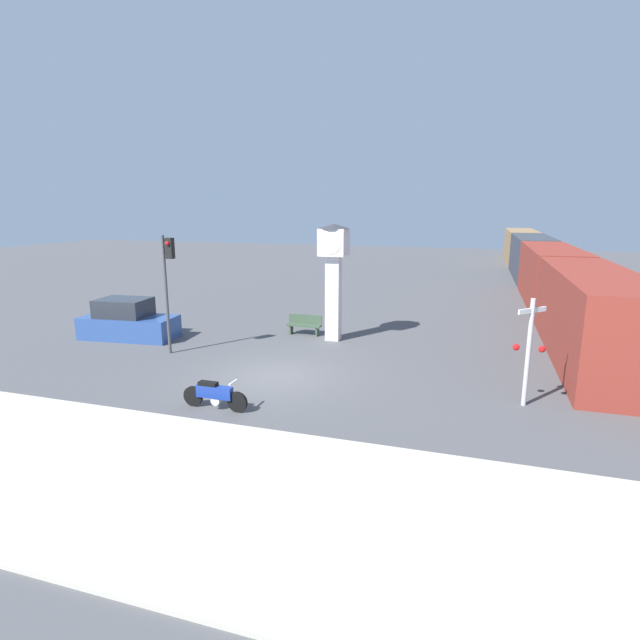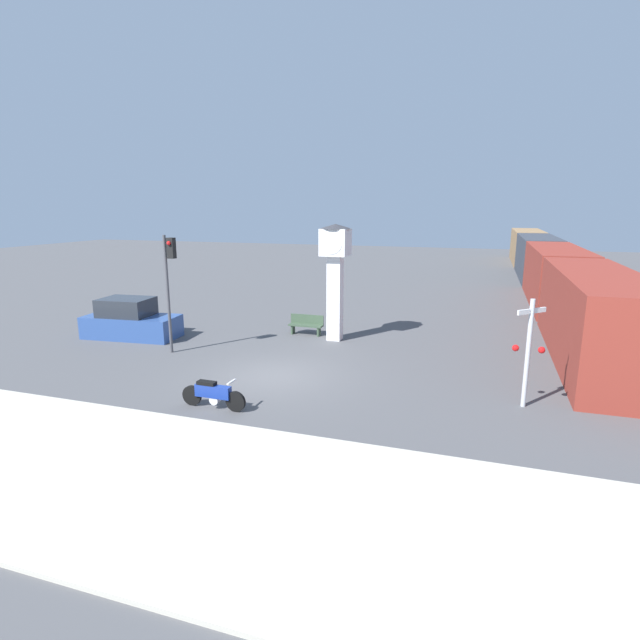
{
  "view_description": "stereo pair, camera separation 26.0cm",
  "coord_description": "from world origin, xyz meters",
  "px_view_note": "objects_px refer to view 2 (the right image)",
  "views": [
    {
      "loc": [
        6.51,
        -15.35,
        5.8
      ],
      "look_at": [
        1.32,
        1.18,
        1.87
      ],
      "focal_mm": 28.0,
      "sensor_mm": 36.0,
      "label": 1
    },
    {
      "loc": [
        6.75,
        -15.27,
        5.8
      ],
      "look_at": [
        1.32,
        1.18,
        1.87
      ],
      "focal_mm": 28.0,
      "sensor_mm": 36.0,
      "label": 2
    }
  ],
  "objects_px": {
    "clock_tower": "(335,264)",
    "parked_car": "(130,321)",
    "bench": "(306,324)",
    "motorcycle": "(213,394)",
    "railroad_crossing_signal": "(528,349)",
    "traffic_light": "(169,274)",
    "freight_train": "(545,265)"
  },
  "relations": [
    {
      "from": "clock_tower",
      "to": "parked_car",
      "type": "bearing_deg",
      "value": -164.27
    },
    {
      "from": "clock_tower",
      "to": "bench",
      "type": "xyz_separation_m",
      "value": [
        -1.52,
        0.47,
        -2.89
      ]
    },
    {
      "from": "clock_tower",
      "to": "bench",
      "type": "bearing_deg",
      "value": 163.0
    },
    {
      "from": "motorcycle",
      "to": "railroad_crossing_signal",
      "type": "distance_m",
      "value": 9.29
    },
    {
      "from": "traffic_light",
      "to": "clock_tower",
      "type": "bearing_deg",
      "value": 35.72
    },
    {
      "from": "freight_train",
      "to": "bench",
      "type": "relative_size",
      "value": 30.29
    },
    {
      "from": "railroad_crossing_signal",
      "to": "bench",
      "type": "distance_m",
      "value": 10.98
    },
    {
      "from": "traffic_light",
      "to": "railroad_crossing_signal",
      "type": "bearing_deg",
      "value": -6.85
    },
    {
      "from": "motorcycle",
      "to": "clock_tower",
      "type": "relative_size",
      "value": 0.41
    },
    {
      "from": "bench",
      "to": "clock_tower",
      "type": "bearing_deg",
      "value": -17.0
    },
    {
      "from": "clock_tower",
      "to": "traffic_light",
      "type": "bearing_deg",
      "value": -144.28
    },
    {
      "from": "motorcycle",
      "to": "traffic_light",
      "type": "xyz_separation_m",
      "value": [
        -4.45,
        4.59,
        2.8
      ]
    },
    {
      "from": "traffic_light",
      "to": "motorcycle",
      "type": "bearing_deg",
      "value": -45.85
    },
    {
      "from": "bench",
      "to": "parked_car",
      "type": "distance_m",
      "value": 7.98
    },
    {
      "from": "clock_tower",
      "to": "railroad_crossing_signal",
      "type": "xyz_separation_m",
      "value": [
        7.53,
        -5.61,
        -1.59
      ]
    },
    {
      "from": "motorcycle",
      "to": "railroad_crossing_signal",
      "type": "xyz_separation_m",
      "value": [
        8.69,
        3.01,
        1.35
      ]
    },
    {
      "from": "motorcycle",
      "to": "bench",
      "type": "relative_size",
      "value": 1.3
    },
    {
      "from": "motorcycle",
      "to": "railroad_crossing_signal",
      "type": "relative_size",
      "value": 0.64
    },
    {
      "from": "parked_car",
      "to": "railroad_crossing_signal",
      "type": "bearing_deg",
      "value": -16.09
    },
    {
      "from": "bench",
      "to": "parked_car",
      "type": "height_order",
      "value": "parked_car"
    },
    {
      "from": "motorcycle",
      "to": "freight_train",
      "type": "bearing_deg",
      "value": 68.1
    },
    {
      "from": "clock_tower",
      "to": "freight_train",
      "type": "height_order",
      "value": "clock_tower"
    },
    {
      "from": "clock_tower",
      "to": "parked_car",
      "type": "height_order",
      "value": "clock_tower"
    },
    {
      "from": "bench",
      "to": "traffic_light",
      "type": "bearing_deg",
      "value": -132.26
    },
    {
      "from": "motorcycle",
      "to": "traffic_light",
      "type": "distance_m",
      "value": 6.98
    },
    {
      "from": "parked_car",
      "to": "freight_train",
      "type": "bearing_deg",
      "value": 42.38
    },
    {
      "from": "parked_car",
      "to": "clock_tower",
      "type": "bearing_deg",
      "value": 10.31
    },
    {
      "from": "bench",
      "to": "parked_car",
      "type": "xyz_separation_m",
      "value": [
        -7.4,
        -2.98,
        0.26
      ]
    },
    {
      "from": "motorcycle",
      "to": "freight_train",
      "type": "relative_size",
      "value": 0.04
    },
    {
      "from": "motorcycle",
      "to": "clock_tower",
      "type": "xyz_separation_m",
      "value": [
        1.16,
        8.62,
        2.94
      ]
    },
    {
      "from": "bench",
      "to": "freight_train",
      "type": "bearing_deg",
      "value": 57.02
    },
    {
      "from": "railroad_crossing_signal",
      "to": "parked_car",
      "type": "height_order",
      "value": "railroad_crossing_signal"
    }
  ]
}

